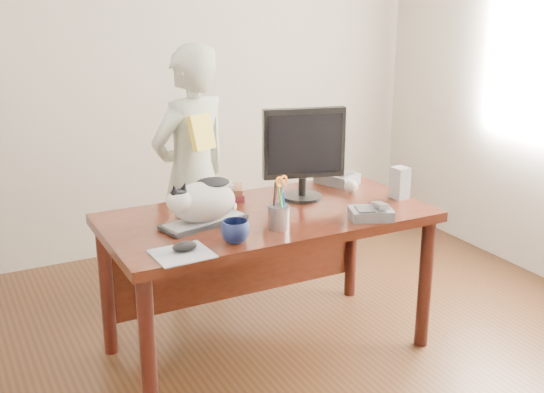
{
  "coord_description": "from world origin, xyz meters",
  "views": [
    {
      "loc": [
        -1.44,
        -2.23,
        1.84
      ],
      "look_at": [
        0.0,
        0.55,
        0.85
      ],
      "focal_mm": 45.0,
      "sensor_mm": 36.0,
      "label": 1
    }
  ],
  "objects_px": {
    "desk": "(260,236)",
    "mouse": "(185,247)",
    "pen_cup": "(279,214)",
    "keyboard": "(204,222)",
    "baseball": "(351,186)",
    "coffee_mug": "(235,231)",
    "calculator": "(337,178)",
    "person": "(192,176)",
    "cat": "(201,200)",
    "monitor": "(304,149)",
    "speaker": "(400,183)",
    "book_stack": "(221,192)",
    "phone": "(372,213)"
  },
  "relations": [
    {
      "from": "cat",
      "to": "pen_cup",
      "type": "relative_size",
      "value": 1.61
    },
    {
      "from": "pen_cup",
      "to": "baseball",
      "type": "distance_m",
      "value": 0.68
    },
    {
      "from": "pen_cup",
      "to": "person",
      "type": "height_order",
      "value": "person"
    },
    {
      "from": "cat",
      "to": "speaker",
      "type": "height_order",
      "value": "cat"
    },
    {
      "from": "cat",
      "to": "baseball",
      "type": "bearing_deg",
      "value": -7.75
    },
    {
      "from": "book_stack",
      "to": "person",
      "type": "height_order",
      "value": "person"
    },
    {
      "from": "desk",
      "to": "person",
      "type": "bearing_deg",
      "value": 97.95
    },
    {
      "from": "baseball",
      "to": "person",
      "type": "distance_m",
      "value": 0.94
    },
    {
      "from": "mouse",
      "to": "person",
      "type": "xyz_separation_m",
      "value": [
        0.44,
        1.06,
        -0.02
      ]
    },
    {
      "from": "desk",
      "to": "speaker",
      "type": "bearing_deg",
      "value": -13.95
    },
    {
      "from": "coffee_mug",
      "to": "calculator",
      "type": "xyz_separation_m",
      "value": [
        0.89,
        0.56,
        -0.02
      ]
    },
    {
      "from": "pen_cup",
      "to": "coffee_mug",
      "type": "height_order",
      "value": "pen_cup"
    },
    {
      "from": "keyboard",
      "to": "baseball",
      "type": "distance_m",
      "value": 0.9
    },
    {
      "from": "mouse",
      "to": "calculator",
      "type": "distance_m",
      "value": 1.26
    },
    {
      "from": "monitor",
      "to": "book_stack",
      "type": "bearing_deg",
      "value": 167.43
    },
    {
      "from": "phone",
      "to": "book_stack",
      "type": "distance_m",
      "value": 0.81
    },
    {
      "from": "desk",
      "to": "calculator",
      "type": "bearing_deg",
      "value": 19.06
    },
    {
      "from": "phone",
      "to": "mouse",
      "type": "bearing_deg",
      "value": -159.99
    },
    {
      "from": "calculator",
      "to": "person",
      "type": "distance_m",
      "value": 0.84
    },
    {
      "from": "pen_cup",
      "to": "book_stack",
      "type": "distance_m",
      "value": 0.53
    },
    {
      "from": "calculator",
      "to": "person",
      "type": "height_order",
      "value": "person"
    },
    {
      "from": "pen_cup",
      "to": "phone",
      "type": "distance_m",
      "value": 0.47
    },
    {
      "from": "baseball",
      "to": "person",
      "type": "relative_size",
      "value": 0.05
    },
    {
      "from": "monitor",
      "to": "person",
      "type": "height_order",
      "value": "person"
    },
    {
      "from": "pen_cup",
      "to": "cat",
      "type": "bearing_deg",
      "value": 145.96
    },
    {
      "from": "coffee_mug",
      "to": "phone",
      "type": "distance_m",
      "value": 0.71
    },
    {
      "from": "desk",
      "to": "pen_cup",
      "type": "height_order",
      "value": "pen_cup"
    },
    {
      "from": "calculator",
      "to": "mouse",
      "type": "bearing_deg",
      "value": -176.1
    },
    {
      "from": "monitor",
      "to": "coffee_mug",
      "type": "xyz_separation_m",
      "value": [
        -0.57,
        -0.39,
        -0.22
      ]
    },
    {
      "from": "desk",
      "to": "pen_cup",
      "type": "relative_size",
      "value": 6.4
    },
    {
      "from": "person",
      "to": "monitor",
      "type": "bearing_deg",
      "value": 97.84
    },
    {
      "from": "coffee_mug",
      "to": "calculator",
      "type": "distance_m",
      "value": 1.05
    },
    {
      "from": "pen_cup",
      "to": "book_stack",
      "type": "xyz_separation_m",
      "value": [
        -0.06,
        0.53,
        -0.03
      ]
    },
    {
      "from": "coffee_mug",
      "to": "mouse",
      "type": "bearing_deg",
      "value": -178.74
    },
    {
      "from": "phone",
      "to": "keyboard",
      "type": "bearing_deg",
      "value": 179.18
    },
    {
      "from": "desk",
      "to": "monitor",
      "type": "xyz_separation_m",
      "value": [
        0.27,
        0.03,
        0.42
      ]
    },
    {
      "from": "pen_cup",
      "to": "coffee_mug",
      "type": "xyz_separation_m",
      "value": [
        -0.25,
        -0.07,
        -0.02
      ]
    },
    {
      "from": "coffee_mug",
      "to": "cat",
      "type": "bearing_deg",
      "value": 100.07
    },
    {
      "from": "pen_cup",
      "to": "coffee_mug",
      "type": "bearing_deg",
      "value": -164.76
    },
    {
      "from": "book_stack",
      "to": "person",
      "type": "distance_m",
      "value": 0.46
    },
    {
      "from": "person",
      "to": "desk",
      "type": "bearing_deg",
      "value": 76.91
    },
    {
      "from": "desk",
      "to": "mouse",
      "type": "xyz_separation_m",
      "value": [
        -0.54,
        -0.37,
        0.17
      ]
    },
    {
      "from": "baseball",
      "to": "calculator",
      "type": "xyz_separation_m",
      "value": [
        0.03,
        0.19,
        -0.01
      ]
    },
    {
      "from": "person",
      "to": "cat",
      "type": "bearing_deg",
      "value": 51.06
    },
    {
      "from": "coffee_mug",
      "to": "speaker",
      "type": "height_order",
      "value": "speaker"
    },
    {
      "from": "speaker",
      "to": "calculator",
      "type": "xyz_separation_m",
      "value": [
        -0.14,
        0.38,
        -0.05
      ]
    },
    {
      "from": "speaker",
      "to": "calculator",
      "type": "bearing_deg",
      "value": 105.15
    },
    {
      "from": "baseball",
      "to": "person",
      "type": "xyz_separation_m",
      "value": [
        -0.65,
        0.68,
        -0.03
      ]
    },
    {
      "from": "pen_cup",
      "to": "mouse",
      "type": "distance_m",
      "value": 0.5
    },
    {
      "from": "cat",
      "to": "baseball",
      "type": "height_order",
      "value": "cat"
    }
  ]
}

